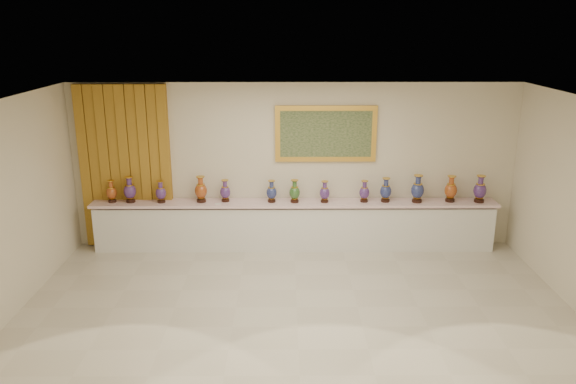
# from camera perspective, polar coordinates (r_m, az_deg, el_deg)

# --- Properties ---
(ground) EXTENTS (8.00, 8.00, 0.00)m
(ground) POSITION_cam_1_polar(r_m,az_deg,el_deg) (8.35, 0.89, -11.62)
(ground) COLOR beige
(ground) RESTS_ON ground
(room) EXTENTS (8.00, 8.00, 8.00)m
(room) POSITION_cam_1_polar(r_m,az_deg,el_deg) (10.34, -13.12, 3.00)
(room) COLOR beige
(room) RESTS_ON ground
(counter) EXTENTS (7.28, 0.48, 0.90)m
(counter) POSITION_cam_1_polar(r_m,az_deg,el_deg) (10.25, 0.64, -3.44)
(counter) COLOR white
(counter) RESTS_ON ground
(vase_0) EXTENTS (0.21, 0.21, 0.40)m
(vase_0) POSITION_cam_1_polar(r_m,az_deg,el_deg) (10.50, -17.49, -0.04)
(vase_0) COLOR black
(vase_0) RESTS_ON counter
(vase_1) EXTENTS (0.25, 0.25, 0.47)m
(vase_1) POSITION_cam_1_polar(r_m,az_deg,el_deg) (10.40, -15.77, 0.12)
(vase_1) COLOR black
(vase_1) RESTS_ON counter
(vase_2) EXTENTS (0.23, 0.23, 0.40)m
(vase_2) POSITION_cam_1_polar(r_m,az_deg,el_deg) (10.25, -12.79, -0.08)
(vase_2) COLOR black
(vase_2) RESTS_ON counter
(vase_3) EXTENTS (0.28, 0.28, 0.47)m
(vase_3) POSITION_cam_1_polar(r_m,az_deg,el_deg) (10.14, -8.84, 0.15)
(vase_3) COLOR black
(vase_3) RESTS_ON counter
(vase_4) EXTENTS (0.20, 0.20, 0.40)m
(vase_4) POSITION_cam_1_polar(r_m,az_deg,el_deg) (10.12, -6.40, 0.02)
(vase_4) COLOR black
(vase_4) RESTS_ON counter
(vase_5) EXTENTS (0.22, 0.22, 0.40)m
(vase_5) POSITION_cam_1_polar(r_m,az_deg,el_deg) (10.03, -1.68, -0.04)
(vase_5) COLOR black
(vase_5) RESTS_ON counter
(vase_6) EXTENTS (0.20, 0.20, 0.42)m
(vase_6) POSITION_cam_1_polar(r_m,az_deg,el_deg) (10.01, 0.68, -0.03)
(vase_6) COLOR black
(vase_6) RESTS_ON counter
(vase_7) EXTENTS (0.22, 0.22, 0.39)m
(vase_7) POSITION_cam_1_polar(r_m,az_deg,el_deg) (10.04, 3.74, -0.07)
(vase_7) COLOR black
(vase_7) RESTS_ON counter
(vase_8) EXTENTS (0.19, 0.19, 0.39)m
(vase_8) POSITION_cam_1_polar(r_m,az_deg,el_deg) (10.13, 7.76, -0.03)
(vase_8) COLOR black
(vase_8) RESTS_ON counter
(vase_9) EXTENTS (0.24, 0.24, 0.44)m
(vase_9) POSITION_cam_1_polar(r_m,az_deg,el_deg) (10.19, 9.90, 0.09)
(vase_9) COLOR black
(vase_9) RESTS_ON counter
(vase_10) EXTENTS (0.27, 0.27, 0.50)m
(vase_10) POSITION_cam_1_polar(r_m,az_deg,el_deg) (10.27, 13.03, 0.19)
(vase_10) COLOR black
(vase_10) RESTS_ON counter
(vase_11) EXTENTS (0.27, 0.27, 0.48)m
(vase_11) POSITION_cam_1_polar(r_m,az_deg,el_deg) (10.46, 16.21, 0.20)
(vase_11) COLOR black
(vase_11) RESTS_ON counter
(vase_12) EXTENTS (0.30, 0.30, 0.49)m
(vase_12) POSITION_cam_1_polar(r_m,az_deg,el_deg) (10.58, 18.92, 0.17)
(vase_12) COLOR black
(vase_12) RESTS_ON counter
(label_card) EXTENTS (0.10, 0.06, 0.00)m
(label_card) POSITION_cam_1_polar(r_m,az_deg,el_deg) (10.04, -7.13, -1.21)
(label_card) COLOR white
(label_card) RESTS_ON counter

